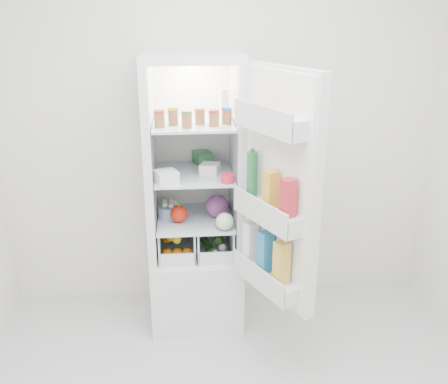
{
  "coord_description": "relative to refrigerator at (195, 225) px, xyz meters",
  "views": [
    {
      "loc": [
        -0.27,
        -1.84,
        2.04
      ],
      "look_at": [
        -0.03,
        0.95,
        1.01
      ],
      "focal_mm": 40.0,
      "sensor_mm": 36.0,
      "label": 1
    }
  ],
  "objects": [
    {
      "name": "salad_bag",
      "position": [
        0.18,
        -0.27,
        0.14
      ],
      "size": [
        0.11,
        0.11,
        0.11
      ],
      "primitive_type": "sphere",
      "color": "beige",
      "rests_on": "shelf_low"
    },
    {
      "name": "fridge_door",
      "position": [
        0.43,
        -0.61,
        0.43
      ],
      "size": [
        0.39,
        0.57,
        1.3
      ],
      "rotation": [
        0.0,
        0.0,
        2.01
      ],
      "color": "silver",
      "rests_on": "refrigerator"
    },
    {
      "name": "mushroom_bowl",
      "position": [
        -0.17,
        -0.03,
        0.12
      ],
      "size": [
        0.21,
        0.21,
        0.08
      ],
      "primitive_type": "cylinder",
      "rotation": [
        0.0,
        0.0,
        -0.36
      ],
      "color": "#7D9EBB",
      "rests_on": "shelf_low"
    },
    {
      "name": "tub_green",
      "position": [
        0.06,
        0.13,
        0.43
      ],
      "size": [
        0.14,
        0.17,
        0.08
      ],
      "primitive_type": "cube",
      "rotation": [
        0.0,
        0.0,
        0.32
      ],
      "color": "#3B824A",
      "rests_on": "shelf_mid"
    },
    {
      "name": "red_cabbage",
      "position": [
        0.14,
        -0.06,
        0.16
      ],
      "size": [
        0.15,
        0.15,
        0.15
      ],
      "primitive_type": "sphere",
      "color": "#531E58",
      "rests_on": "shelf_low"
    },
    {
      "name": "tin_red",
      "position": [
        0.19,
        -0.27,
        0.42
      ],
      "size": [
        0.09,
        0.09,
        0.05
      ],
      "primitive_type": "cylinder",
      "rotation": [
        0.0,
        0.0,
        0.11
      ],
      "color": "red",
      "rests_on": "shelf_mid"
    },
    {
      "name": "shelf_mid",
      "position": [
        -0.0,
        -0.06,
        0.38
      ],
      "size": [
        0.49,
        0.53,
        0.02
      ],
      "primitive_type": "cube",
      "color": "silver",
      "rests_on": "refrigerator"
    },
    {
      "name": "citrus_pile",
      "position": [
        -0.13,
        -0.12,
        -0.07
      ],
      "size": [
        0.2,
        0.24,
        0.16
      ],
      "color": "orange",
      "rests_on": "refrigerator"
    },
    {
      "name": "shelf_low",
      "position": [
        -0.0,
        -0.06,
        0.07
      ],
      "size": [
        0.49,
        0.53,
        0.01
      ],
      "primitive_type": "cube",
      "color": "silver",
      "rests_on": "refrigerator"
    },
    {
      "name": "crisper_left",
      "position": [
        -0.12,
        -0.06,
        -0.06
      ],
      "size": [
        0.23,
        0.46,
        0.22
      ],
      "primitive_type": null,
      "color": "silver",
      "rests_on": "refrigerator"
    },
    {
      "name": "bell_pepper",
      "position": [
        -0.1,
        -0.13,
        0.14
      ],
      "size": [
        0.11,
        0.11,
        0.11
      ],
      "primitive_type": "sphere",
      "color": "red",
      "rests_on": "shelf_low"
    },
    {
      "name": "shelf_top",
      "position": [
        -0.0,
        -0.06,
        0.71
      ],
      "size": [
        0.49,
        0.53,
        0.02
      ],
      "primitive_type": "cube",
      "color": "silver",
      "rests_on": "refrigerator"
    },
    {
      "name": "tub_white",
      "position": [
        -0.17,
        -0.26,
        0.43
      ],
      "size": [
        0.16,
        0.16,
        0.08
      ],
      "primitive_type": "cube",
      "rotation": [
        0.0,
        0.0,
        0.37
      ],
      "color": "silver",
      "rests_on": "shelf_mid"
    },
    {
      "name": "refrigerator",
      "position": [
        0.0,
        0.0,
        0.0
      ],
      "size": [
        0.6,
        0.6,
        1.8
      ],
      "color": "silver",
      "rests_on": "ground"
    },
    {
      "name": "tub_cream",
      "position": [
        0.1,
        -0.09,
        0.43
      ],
      "size": [
        0.14,
        0.14,
        0.07
      ],
      "primitive_type": "cube",
      "rotation": [
        0.0,
        0.0,
        -0.32
      ],
      "color": "white",
      "rests_on": "shelf_mid"
    },
    {
      "name": "squeeze_bottle",
      "position": [
        0.19,
        -0.02,
        0.82
      ],
      "size": [
        0.07,
        0.07,
        0.19
      ],
      "primitive_type": "cylinder",
      "rotation": [
        0.0,
        0.0,
        0.28
      ],
      "color": "white",
      "rests_on": "shelf_top"
    },
    {
      "name": "veg_pile",
      "position": [
        0.13,
        -0.06,
        -0.1
      ],
      "size": [
        0.16,
        0.3,
        0.1
      ],
      "color": "#214918",
      "rests_on": "refrigerator"
    },
    {
      "name": "condiment_jars",
      "position": [
        -0.0,
        -0.17,
        0.76
      ],
      "size": [
        0.46,
        0.16,
        0.08
      ],
      "color": "#B21919",
      "rests_on": "shelf_top"
    },
    {
      "name": "crisper_right",
      "position": [
        0.12,
        -0.06,
        -0.06
      ],
      "size": [
        0.23,
        0.46,
        0.22
      ],
      "primitive_type": null,
      "color": "silver",
      "rests_on": "refrigerator"
    },
    {
      "name": "room_walls",
      "position": [
        0.2,
        -1.25,
        0.93
      ],
      "size": [
        3.02,
        3.02,
        2.61
      ],
      "color": "silver",
      "rests_on": "ground"
    }
  ]
}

